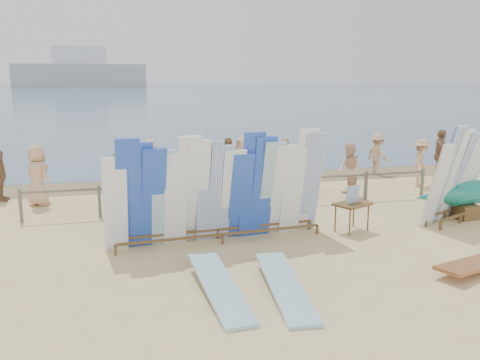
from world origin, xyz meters
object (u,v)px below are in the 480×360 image
object	(u,v)px
beachgoer_5	(247,161)
beachgoer_6	(243,166)
beach_chair_right	(249,194)
beachgoer_3	(151,165)
beachgoer_10	(440,155)
beachgoer_4	(228,165)
beachgoer_7	(284,161)
beachgoer_extra_1	(0,176)
beachgoer_1	(120,179)
stroller	(306,182)
vendor_table	(352,216)
beachgoer_9	(377,154)
side_surfboard_rack	(456,179)
beachgoer_extra_0	(421,163)
beachgoer_8	(349,170)
flat_board_a	(220,295)
beach_chair_left	(252,192)
flat_board_b	(285,293)
main_surfboard_rack	(220,193)
beachgoer_0	(38,175)
beachgoer_2	(200,171)

from	to	relation	value
beachgoer_5	beachgoer_6	bearing A→B (deg)	-95.08
beach_chair_right	beachgoer_3	bearing A→B (deg)	124.20
beachgoer_10	beachgoer_4	distance (m)	8.06
beachgoer_7	beachgoer_extra_1	xyz separation A→B (m)	(-9.31, -0.29, -0.02)
beachgoer_1	beachgoer_7	bearing A→B (deg)	-62.74
stroller	beachgoer_6	xyz separation A→B (m)	(-2.03, 0.38, 0.57)
vendor_table	beachgoer_9	world-z (taller)	beachgoer_9
side_surfboard_rack	beachgoer_6	world-z (taller)	side_surfboard_rack
beach_chair_right	beachgoer_extra_0	distance (m)	6.43
beachgoer_8	beachgoer_extra_1	world-z (taller)	beachgoer_8
stroller	beachgoer_10	world-z (taller)	beachgoer_10
side_surfboard_rack	flat_board_a	xyz separation A→B (m)	(-6.96, -2.94, -1.17)
beach_chair_left	beach_chair_right	xyz separation A→B (m)	(-0.18, -0.25, -0.00)
beach_chair_left	beachgoer_extra_0	size ratio (longest dim) A/B	0.49
beachgoer_extra_0	beach_chair_left	bearing A→B (deg)	133.62
flat_board_b	beach_chair_left	distance (m)	7.00
stroller	beachgoer_6	distance (m)	2.14
vendor_table	beach_chair_left	world-z (taller)	vendor_table
flat_board_b	beachgoer_4	distance (m)	8.18
beachgoer_extra_1	beachgoer_8	bearing A→B (deg)	-96.71
flat_board_b	beachgoer_5	world-z (taller)	beachgoer_5
main_surfboard_rack	beachgoer_9	bearing A→B (deg)	36.70
beachgoer_7	beachgoer_0	bearing A→B (deg)	17.08
side_surfboard_rack	beachgoer_7	xyz separation A→B (m)	(-2.69, 5.78, -0.34)
beach_chair_left	beachgoer_9	distance (m)	6.57
flat_board_b	beachgoer_2	distance (m)	7.91
beachgoer_0	beachgoer_8	bearing A→B (deg)	-139.88
beachgoer_5	beachgoer_extra_1	size ratio (longest dim) A/B	1.09
flat_board_b	beachgoer_extra_0	distance (m)	10.47
flat_board_a	beachgoer_9	xyz separation A→B (m)	(8.41, 9.47, 0.80)
vendor_table	flat_board_a	size ratio (longest dim) A/B	0.43
beachgoer_3	beachgoer_9	bearing A→B (deg)	-148.19
beach_chair_left	beachgoer_7	bearing A→B (deg)	53.61
beachgoer_7	beachgoer_1	world-z (taller)	beachgoer_7
flat_board_a	beachgoer_6	bearing A→B (deg)	69.01
side_surfboard_rack	beachgoer_10	distance (m)	5.83
flat_board_b	beachgoer_6	xyz separation A→B (m)	(1.27, 7.63, 0.95)
beachgoer_5	vendor_table	bearing A→B (deg)	-65.42
vendor_table	beachgoer_extra_1	world-z (taller)	beachgoer_extra_1
vendor_table	beachgoer_6	xyz separation A→B (m)	(-1.57, 4.55, 0.56)
side_surfboard_rack	flat_board_b	distance (m)	6.72
flat_board_a	beachgoer_8	bearing A→B (deg)	45.45
vendor_table	beachgoer_7	bearing A→B (deg)	62.68
vendor_table	beachgoer_4	distance (m)	5.41
beachgoer_3	beachgoer_extra_1	bearing A→B (deg)	35.04
beachgoer_extra_0	side_surfboard_rack	bearing A→B (deg)	-162.75
beachgoer_10	beachgoer_extra_0	xyz separation A→B (m)	(-1.37, -0.88, -0.10)
vendor_table	beachgoer_extra_0	size ratio (longest dim) A/B	0.68
side_surfboard_rack	beachgoer_9	world-z (taller)	side_surfboard_rack
flat_board_b	beachgoer_5	size ratio (longest dim) A/B	1.56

